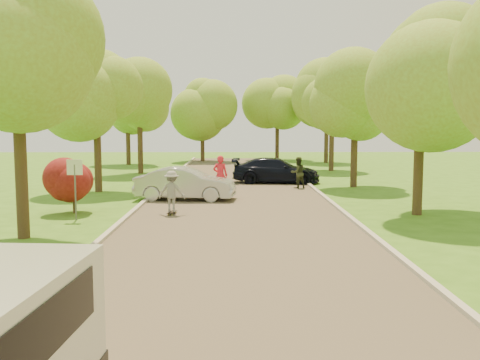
{
  "coord_description": "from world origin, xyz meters",
  "views": [
    {
      "loc": [
        -0.16,
        -14.94,
        3.44
      ],
      "look_at": [
        0.09,
        5.3,
        1.3
      ],
      "focal_mm": 40.0,
      "sensor_mm": 36.0,
      "label": 1
    }
  ],
  "objects_px": {
    "person_striped": "(220,175)",
    "person_olive": "(298,173)",
    "longboard": "(172,212)",
    "skateboarder": "(172,191)",
    "silver_sedan": "(185,184)",
    "street_sign": "(75,177)",
    "dark_sedan": "(276,170)"
  },
  "relations": [
    {
      "from": "street_sign",
      "to": "person_striped",
      "type": "distance_m",
      "value": 8.35
    },
    {
      "from": "street_sign",
      "to": "dark_sedan",
      "type": "height_order",
      "value": "street_sign"
    },
    {
      "from": "skateboarder",
      "to": "person_olive",
      "type": "bearing_deg",
      "value": -117.51
    },
    {
      "from": "street_sign",
      "to": "longboard",
      "type": "bearing_deg",
      "value": 18.81
    },
    {
      "from": "street_sign",
      "to": "person_olive",
      "type": "relative_size",
      "value": 1.3
    },
    {
      "from": "street_sign",
      "to": "longboard",
      "type": "distance_m",
      "value": 3.79
    },
    {
      "from": "street_sign",
      "to": "silver_sedan",
      "type": "relative_size",
      "value": 0.48
    },
    {
      "from": "longboard",
      "to": "skateboarder",
      "type": "distance_m",
      "value": 0.8
    },
    {
      "from": "skateboarder",
      "to": "silver_sedan",
      "type": "bearing_deg",
      "value": -84.7
    },
    {
      "from": "silver_sedan",
      "to": "longboard",
      "type": "bearing_deg",
      "value": -175.84
    },
    {
      "from": "skateboarder",
      "to": "person_striped",
      "type": "relative_size",
      "value": 0.82
    },
    {
      "from": "person_striped",
      "to": "person_olive",
      "type": "xyz_separation_m",
      "value": [
        4.07,
        2.67,
        -0.12
      ]
    },
    {
      "from": "dark_sedan",
      "to": "person_olive",
      "type": "xyz_separation_m",
      "value": [
        0.97,
        -2.57,
        0.1
      ]
    },
    {
      "from": "longboard",
      "to": "skateboarder",
      "type": "bearing_deg",
      "value": 7.6
    },
    {
      "from": "silver_sedan",
      "to": "dark_sedan",
      "type": "distance_m",
      "value": 8.3
    },
    {
      "from": "skateboarder",
      "to": "street_sign",
      "type": "bearing_deg",
      "value": 26.41
    },
    {
      "from": "person_olive",
      "to": "longboard",
      "type": "bearing_deg",
      "value": 32.51
    },
    {
      "from": "dark_sedan",
      "to": "person_striped",
      "type": "bearing_deg",
      "value": 154.86
    },
    {
      "from": "silver_sedan",
      "to": "person_olive",
      "type": "relative_size",
      "value": 2.69
    },
    {
      "from": "silver_sedan",
      "to": "skateboarder",
      "type": "relative_size",
      "value": 2.87
    },
    {
      "from": "street_sign",
      "to": "longboard",
      "type": "height_order",
      "value": "street_sign"
    },
    {
      "from": "longboard",
      "to": "person_striped",
      "type": "xyz_separation_m",
      "value": [
        1.7,
        5.53,
        0.87
      ]
    },
    {
      "from": "street_sign",
      "to": "skateboarder",
      "type": "height_order",
      "value": "street_sign"
    },
    {
      "from": "street_sign",
      "to": "person_striped",
      "type": "height_order",
      "value": "street_sign"
    },
    {
      "from": "silver_sedan",
      "to": "street_sign",
      "type": "bearing_deg",
      "value": 151.95
    },
    {
      "from": "silver_sedan",
      "to": "skateboarder",
      "type": "bearing_deg",
      "value": -175.84
    },
    {
      "from": "skateboarder",
      "to": "person_striped",
      "type": "height_order",
      "value": "person_striped"
    },
    {
      "from": "street_sign",
      "to": "dark_sedan",
      "type": "relative_size",
      "value": 0.43
    },
    {
      "from": "street_sign",
      "to": "dark_sedan",
      "type": "distance_m",
      "value": 14.42
    },
    {
      "from": "dark_sedan",
      "to": "longboard",
      "type": "distance_m",
      "value": 11.82
    },
    {
      "from": "person_striped",
      "to": "person_olive",
      "type": "relative_size",
      "value": 1.15
    },
    {
      "from": "dark_sedan",
      "to": "person_olive",
      "type": "distance_m",
      "value": 2.75
    }
  ]
}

